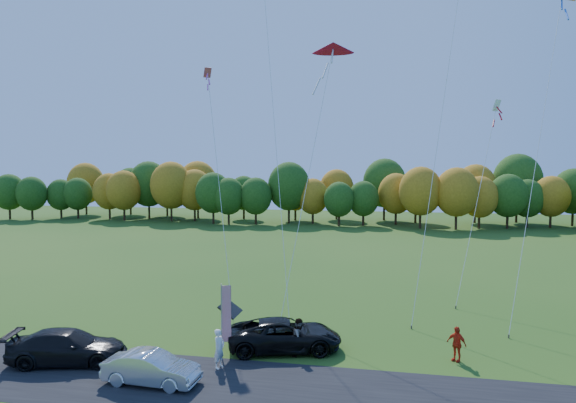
% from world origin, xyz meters
% --- Properties ---
extents(ground, '(160.00, 160.00, 0.00)m').
position_xyz_m(ground, '(0.00, 0.00, 0.00)').
color(ground, '#234D14').
extents(asphalt_strip, '(90.00, 6.00, 0.01)m').
position_xyz_m(asphalt_strip, '(0.00, -4.00, 0.01)').
color(asphalt_strip, black).
rests_on(asphalt_strip, ground).
extents(tree_line, '(116.00, 12.00, 10.00)m').
position_xyz_m(tree_line, '(0.00, 55.00, 0.00)').
color(tree_line, '#1E4711').
rests_on(tree_line, ground).
extents(black_suv, '(6.07, 3.98, 1.55)m').
position_xyz_m(black_suv, '(0.92, 0.65, 0.78)').
color(black_suv, black).
rests_on(black_suv, ground).
extents(silver_sedan, '(4.12, 1.59, 1.34)m').
position_xyz_m(silver_sedan, '(-3.73, -4.30, 0.67)').
color(silver_sedan, silver).
rests_on(silver_sedan, ground).
extents(dark_truck_a, '(5.67, 3.41, 1.54)m').
position_xyz_m(dark_truck_a, '(-8.56, -2.96, 0.77)').
color(dark_truck_a, black).
rests_on(dark_truck_a, ground).
extents(person_tailgate_a, '(0.57, 0.73, 1.77)m').
position_xyz_m(person_tailgate_a, '(-1.52, -2.10, 0.89)').
color(person_tailgate_a, white).
rests_on(person_tailgate_a, ground).
extents(person_tailgate_b, '(0.97, 1.08, 1.81)m').
position_xyz_m(person_tailgate_b, '(1.77, 0.09, 0.91)').
color(person_tailgate_b, gray).
rests_on(person_tailgate_b, ground).
extents(person_east, '(1.02, 0.88, 1.64)m').
position_xyz_m(person_east, '(9.07, 0.87, 0.82)').
color(person_east, red).
rests_on(person_east, ground).
extents(feather_flag, '(0.45, 0.25, 3.58)m').
position_xyz_m(feather_flag, '(-1.60, -0.97, 2.18)').
color(feather_flag, '#999999').
rests_on(feather_flag, ground).
extents(kite_delta_blue, '(5.64, 11.25, 26.44)m').
position_xyz_m(kite_delta_blue, '(-1.94, 10.53, 12.77)').
color(kite_delta_blue, '#4C3F33').
rests_on(kite_delta_blue, ground).
extents(kite_parafoil_orange, '(6.11, 11.98, 30.69)m').
position_xyz_m(kite_parafoil_orange, '(9.42, 11.00, 15.20)').
color(kite_parafoil_orange, '#4C3F33').
rests_on(kite_parafoil_orange, ground).
extents(kite_delta_red, '(3.59, 8.89, 18.85)m').
position_xyz_m(kite_delta_red, '(0.95, 8.64, 9.29)').
color(kite_delta_red, '#4C3F33').
rests_on(kite_delta_red, ground).
extents(kite_parafoil_rainbow, '(5.93, 8.76, 20.45)m').
position_xyz_m(kite_parafoil_rainbow, '(14.38, 8.85, 10.09)').
color(kite_parafoil_rainbow, '#4C3F33').
rests_on(kite_parafoil_rainbow, ground).
extents(kite_diamond_white, '(4.05, 7.17, 14.33)m').
position_xyz_m(kite_diamond_white, '(11.78, 13.24, 6.88)').
color(kite_diamond_white, '#4C3F33').
rests_on(kite_diamond_white, ground).
extents(kite_diamond_pink, '(4.16, 6.35, 16.39)m').
position_xyz_m(kite_diamond_pink, '(-5.16, 8.54, 7.97)').
color(kite_diamond_pink, '#4C3F33').
rests_on(kite_diamond_pink, ground).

